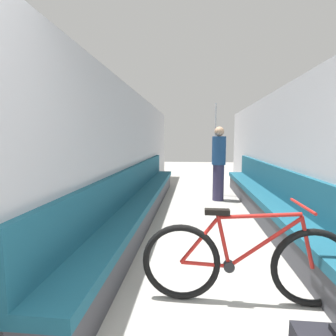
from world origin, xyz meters
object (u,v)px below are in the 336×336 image
object	(u,v)px
bench_seat_row_right	(269,204)
passenger_standing	(219,163)
bench_seat_row_left	(142,201)
bicycle	(245,263)
grab_pole_near	(215,151)

from	to	relation	value
bench_seat_row_right	passenger_standing	world-z (taller)	passenger_standing
bench_seat_row_left	bicycle	xyz separation A→B (m)	(1.30, -2.23, 0.05)
bicycle	grab_pole_near	world-z (taller)	grab_pole_near
bench_seat_row_right	passenger_standing	bearing A→B (deg)	115.22
grab_pole_near	passenger_standing	xyz separation A→B (m)	(0.04, -0.54, -0.23)
bicycle	passenger_standing	world-z (taller)	passenger_standing
bench_seat_row_right	bench_seat_row_left	bearing A→B (deg)	180.00
bicycle	grab_pole_near	size ratio (longest dim) A/B	0.78
bicycle	bench_seat_row_left	bearing A→B (deg)	133.58
bench_seat_row_right	passenger_standing	distance (m)	1.71
grab_pole_near	bench_seat_row_left	bearing A→B (deg)	-124.64
bench_seat_row_right	bicycle	xyz separation A→B (m)	(-0.82, -2.23, 0.05)
bicycle	bench_seat_row_right	bearing A→B (deg)	83.26
passenger_standing	bicycle	bearing A→B (deg)	-53.19
passenger_standing	bench_seat_row_right	bearing A→B (deg)	-26.02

